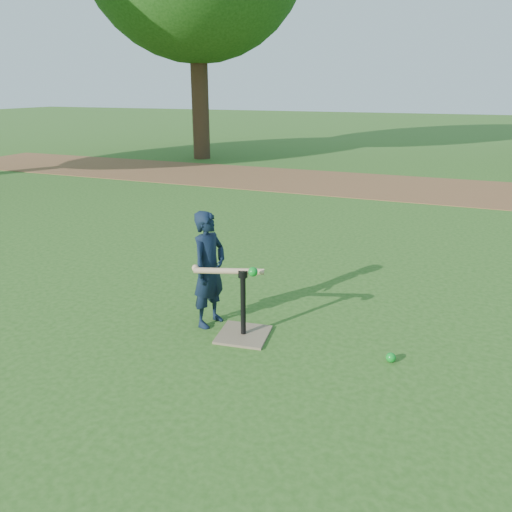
% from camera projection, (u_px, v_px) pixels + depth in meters
% --- Properties ---
extents(ground, '(80.00, 80.00, 0.00)m').
position_uv_depth(ground, '(281.00, 342.00, 4.30)').
color(ground, '#285116').
rests_on(ground, ground).
extents(dirt_strip, '(24.00, 3.00, 0.01)m').
position_uv_depth(dirt_strip, '(393.00, 187.00, 10.89)').
color(dirt_strip, brown).
rests_on(dirt_strip, ground).
extents(child, '(0.33, 0.43, 1.07)m').
position_uv_depth(child, '(209.00, 269.00, 4.47)').
color(child, black).
rests_on(child, ground).
extents(wiffle_ball_ground, '(0.08, 0.08, 0.08)m').
position_uv_depth(wiffle_ball_ground, '(391.00, 357.00, 3.97)').
color(wiffle_ball_ground, '#0C851E').
rests_on(wiffle_ball_ground, ground).
extents(batting_tee, '(0.48, 0.48, 0.61)m').
position_uv_depth(batting_tee, '(243.00, 324.00, 4.37)').
color(batting_tee, '#7B664E').
rests_on(batting_tee, ground).
extents(swing_action, '(0.62, 0.24, 0.12)m').
position_uv_depth(swing_action, '(230.00, 271.00, 4.21)').
color(swing_action, tan).
rests_on(swing_action, ground).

